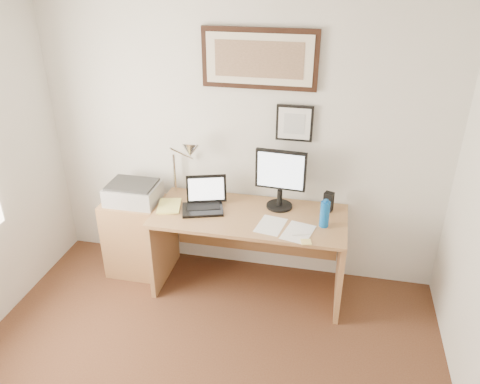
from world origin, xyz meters
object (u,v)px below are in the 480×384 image
(side_cabinet, at_px, (136,236))
(printer, at_px, (133,193))
(book, at_px, (158,206))
(lcd_monitor, at_px, (280,177))
(water_bottle, at_px, (325,214))
(laptop, at_px, (204,202))
(desk, at_px, (251,233))

(side_cabinet, distance_m, printer, 0.45)
(book, height_order, lcd_monitor, lcd_monitor)
(printer, bearing_deg, water_bottle, -3.51)
(water_bottle, relative_size, printer, 0.49)
(lcd_monitor, height_order, printer, lcd_monitor)
(book, xyz_separation_m, printer, (-0.26, 0.09, 0.06))
(side_cabinet, xyz_separation_m, book, (0.28, -0.09, 0.39))
(side_cabinet, height_order, laptop, laptop)
(water_bottle, xyz_separation_m, printer, (-1.66, 0.10, -0.04))
(side_cabinet, bearing_deg, water_bottle, -3.46)
(printer, bearing_deg, desk, 1.93)
(desk, height_order, printer, printer)
(printer, bearing_deg, lcd_monitor, 5.65)
(book, relative_size, desk, 0.16)
(side_cabinet, relative_size, lcd_monitor, 1.40)
(water_bottle, bearing_deg, laptop, 175.23)
(water_bottle, xyz_separation_m, book, (-1.40, 0.01, -0.10))
(side_cabinet, distance_m, book, 0.49)
(laptop, bearing_deg, water_bottle, -4.77)
(lcd_monitor, xyz_separation_m, printer, (-1.27, -0.13, -0.22))
(laptop, xyz_separation_m, lcd_monitor, (0.62, 0.14, 0.23))
(lcd_monitor, bearing_deg, water_bottle, -30.39)
(printer, bearing_deg, laptop, -1.55)
(side_cabinet, height_order, water_bottle, water_bottle)
(desk, relative_size, printer, 3.64)
(desk, bearing_deg, water_bottle, -12.63)
(desk, xyz_separation_m, laptop, (-0.40, -0.05, 0.29))
(side_cabinet, distance_m, laptop, 0.81)
(side_cabinet, relative_size, water_bottle, 3.39)
(water_bottle, distance_m, lcd_monitor, 0.49)
(side_cabinet, height_order, lcd_monitor, lcd_monitor)
(desk, relative_size, lcd_monitor, 3.08)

